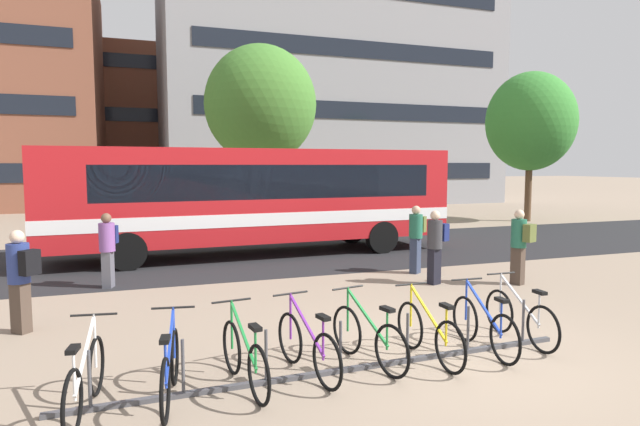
# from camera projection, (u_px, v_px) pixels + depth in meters

# --- Properties ---
(ground) EXTENTS (200.00, 200.00, 0.00)m
(ground) POSITION_uv_depth(u_px,v_px,m) (464.00, 354.00, 7.62)
(ground) COLOR gray
(bus_lane_asphalt) EXTENTS (80.00, 7.20, 0.01)m
(bus_lane_asphalt) POSITION_uv_depth(u_px,v_px,m) (287.00, 253.00, 16.42)
(bus_lane_asphalt) COLOR #232326
(bus_lane_asphalt) RESTS_ON ground
(city_bus) EXTENTS (12.09, 2.91, 3.20)m
(city_bus) POSITION_uv_depth(u_px,v_px,m) (253.00, 197.00, 15.91)
(city_bus) COLOR red
(city_bus) RESTS_ON ground
(bike_rack) EXTENTS (7.06, 0.27, 0.70)m
(bike_rack) POSITION_uv_depth(u_px,v_px,m) (340.00, 366.00, 6.92)
(bike_rack) COLOR #47474C
(bike_rack) RESTS_ON ground
(parked_bicycle_white_0) EXTENTS (0.52, 1.71, 0.99)m
(parked_bicycle_white_0) POSITION_uv_depth(u_px,v_px,m) (85.00, 381.00, 5.74)
(parked_bicycle_white_0) COLOR black
(parked_bicycle_white_0) RESTS_ON ground
(parked_bicycle_blue_1) EXTENTS (0.52, 1.71, 0.99)m
(parked_bicycle_blue_1) POSITION_uv_depth(u_px,v_px,m) (170.00, 370.00, 6.04)
(parked_bicycle_blue_1) COLOR black
(parked_bicycle_blue_1) RESTS_ON ground
(parked_bicycle_green_2) EXTENTS (0.52, 1.72, 0.99)m
(parked_bicycle_green_2) POSITION_uv_depth(u_px,v_px,m) (244.00, 358.00, 6.41)
(parked_bicycle_green_2) COLOR black
(parked_bicycle_green_2) RESTS_ON ground
(parked_bicycle_purple_3) EXTENTS (0.52, 1.71, 0.99)m
(parked_bicycle_purple_3) POSITION_uv_depth(u_px,v_px,m) (307.00, 347.00, 6.80)
(parked_bicycle_purple_3) COLOR black
(parked_bicycle_purple_3) RESTS_ON ground
(parked_bicycle_green_4) EXTENTS (0.56, 1.70, 0.99)m
(parked_bicycle_green_4) POSITION_uv_depth(u_px,v_px,m) (368.00, 338.00, 7.16)
(parked_bicycle_green_4) COLOR black
(parked_bicycle_green_4) RESTS_ON ground
(parked_bicycle_yellow_5) EXTENTS (0.52, 1.72, 0.99)m
(parked_bicycle_yellow_5) POSITION_uv_depth(u_px,v_px,m) (429.00, 333.00, 7.34)
(parked_bicycle_yellow_5) COLOR black
(parked_bicycle_yellow_5) RESTS_ON ground
(parked_bicycle_blue_6) EXTENTS (0.52, 1.72, 0.99)m
(parked_bicycle_blue_6) POSITION_uv_depth(u_px,v_px,m) (484.00, 326.00, 7.66)
(parked_bicycle_blue_6) COLOR black
(parked_bicycle_blue_6) RESTS_ON ground
(parked_bicycle_silver_7) EXTENTS (0.52, 1.72, 0.99)m
(parked_bicycle_silver_7) POSITION_uv_depth(u_px,v_px,m) (520.00, 318.00, 8.10)
(parked_bicycle_silver_7) COLOR black
(parked_bicycle_silver_7) RESTS_ON ground
(commuter_black_pack_0) EXTENTS (0.59, 0.58, 1.69)m
(commuter_black_pack_0) POSITION_uv_depth(u_px,v_px,m) (20.00, 274.00, 8.48)
(commuter_black_pack_0) COLOR #47382D
(commuter_black_pack_0) RESTS_ON ground
(commuter_olive_pack_1) EXTENTS (0.47, 0.59, 1.72)m
(commuter_olive_pack_1) POSITION_uv_depth(u_px,v_px,m) (520.00, 242.00, 11.95)
(commuter_olive_pack_1) COLOR #47382D
(commuter_olive_pack_1) RESTS_ON ground
(commuter_navy_pack_2) EXTENTS (0.45, 0.59, 1.67)m
(commuter_navy_pack_2) POSITION_uv_depth(u_px,v_px,m) (108.00, 245.00, 11.69)
(commuter_navy_pack_2) COLOR #565660
(commuter_navy_pack_2) RESTS_ON ground
(commuter_navy_pack_3) EXTENTS (0.59, 0.46, 1.70)m
(commuter_navy_pack_3) POSITION_uv_depth(u_px,v_px,m) (436.00, 242.00, 12.02)
(commuter_navy_pack_3) COLOR black
(commuter_navy_pack_3) RESTS_ON ground
(commuter_olive_pack_4) EXTENTS (0.60, 0.55, 1.72)m
(commuter_olive_pack_4) POSITION_uv_depth(u_px,v_px,m) (416.00, 234.00, 13.26)
(commuter_olive_pack_4) COLOR #2D3851
(commuter_olive_pack_4) RESTS_ON ground
(street_tree_0) EXTENTS (4.21, 4.21, 7.19)m
(street_tree_0) POSITION_uv_depth(u_px,v_px,m) (531.00, 122.00, 25.27)
(street_tree_0) COLOR brown
(street_tree_0) RESTS_ON ground
(street_tree_1) EXTENTS (5.12, 5.12, 8.21)m
(street_tree_1) POSITION_uv_depth(u_px,v_px,m) (261.00, 105.00, 24.12)
(street_tree_1) COLOR brown
(street_tree_1) RESTS_ON ground
(building_right_wing) EXTENTS (23.53, 12.51, 19.45)m
(building_right_wing) POSITION_uv_depth(u_px,v_px,m) (324.00, 72.00, 39.35)
(building_right_wing) COLOR gray
(building_right_wing) RESTS_ON ground
(building_centre_block) EXTENTS (15.65, 10.99, 12.75)m
(building_centre_block) POSITION_uv_depth(u_px,v_px,m) (187.00, 126.00, 49.21)
(building_centre_block) COLOR brown
(building_centre_block) RESTS_ON ground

